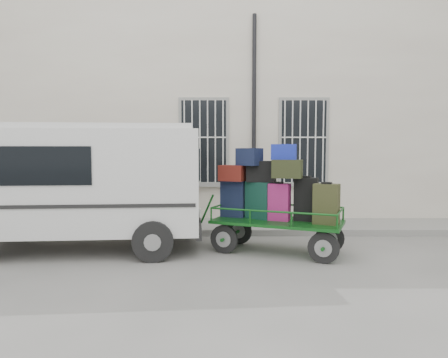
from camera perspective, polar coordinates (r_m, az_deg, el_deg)
name	(u,v)px	position (r m, az deg, el deg)	size (l,w,h in m)	color
ground	(217,251)	(8.10, -0.98, -10.22)	(80.00, 80.00, 0.00)	slate
building	(219,121)	(13.39, -0.66, 8.33)	(24.00, 5.15, 6.00)	beige
sidewalk	(218,226)	(10.23, -0.81, -6.78)	(24.00, 1.70, 0.15)	gray
luggage_cart	(274,199)	(7.87, 7.14, -2.92)	(2.90, 1.97, 2.12)	black
van	(77,179)	(8.51, -20.31, -0.03)	(5.10, 2.56, 2.49)	silver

